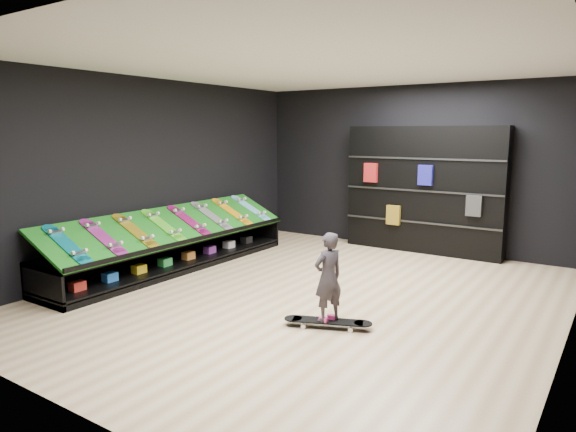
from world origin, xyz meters
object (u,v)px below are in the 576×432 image
Objects in this scene: back_shelving at (424,190)px; child at (328,294)px; floor_skateboard at (328,324)px; display_rack at (175,252)px.

child is at bearing -84.32° from back_shelving.
floor_skateboard is 1.64× the size of child.
floor_skateboard is (3.31, -0.88, -0.21)m from display_rack.
back_shelving reaches higher than floor_skateboard.
floor_skateboard is at bearing -14.88° from display_rack.
back_shelving is 2.88× the size of floor_skateboard.
display_rack is 7.53× the size of child.
back_shelving reaches higher than display_rack.
floor_skateboard is at bearing 180.00° from child.
floor_skateboard is at bearing -84.32° from back_shelving.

